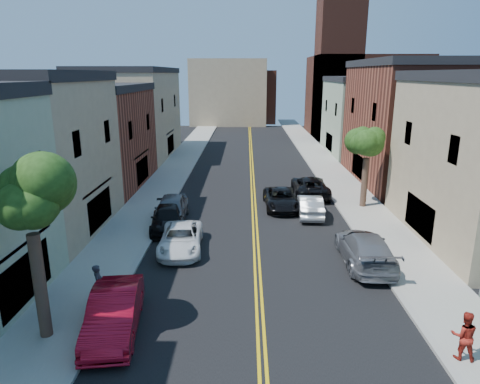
{
  "coord_description": "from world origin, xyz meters",
  "views": [
    {
      "loc": [
        -0.58,
        0.53,
        9.42
      ],
      "look_at": [
        -0.97,
        26.97,
        2.0
      ],
      "focal_mm": 31.68,
      "sensor_mm": 36.0,
      "label": 1
    }
  ],
  "objects_px": {
    "white_pickup": "(181,239)",
    "pedestrian_left": "(99,284)",
    "red_sedan": "(114,312)",
    "black_car_left": "(167,218)",
    "grey_car_left": "(171,209)",
    "dark_car_right_far": "(310,186)",
    "grey_car_right": "(365,249)",
    "pedestrian_right": "(464,335)",
    "black_suv_lane": "(281,199)",
    "black_car_right": "(363,245)",
    "silver_car_right": "(310,205)"
  },
  "relations": [
    {
      "from": "white_pickup",
      "to": "pedestrian_left",
      "type": "xyz_separation_m",
      "value": [
        -2.55,
        -5.81,
        0.32
      ]
    },
    {
      "from": "red_sedan",
      "to": "black_car_left",
      "type": "bearing_deg",
      "value": 82.4
    },
    {
      "from": "red_sedan",
      "to": "black_car_left",
      "type": "xyz_separation_m",
      "value": [
        0.0,
        11.01,
        -0.11
      ]
    },
    {
      "from": "grey_car_left",
      "to": "dark_car_right_far",
      "type": "height_order",
      "value": "grey_car_left"
    },
    {
      "from": "grey_car_left",
      "to": "dark_car_right_far",
      "type": "distance_m",
      "value": 11.74
    },
    {
      "from": "white_pickup",
      "to": "grey_car_right",
      "type": "relative_size",
      "value": 0.86
    },
    {
      "from": "black_car_left",
      "to": "pedestrian_right",
      "type": "distance_m",
      "value": 17.53
    },
    {
      "from": "pedestrian_left",
      "to": "pedestrian_right",
      "type": "distance_m",
      "value": 13.83
    },
    {
      "from": "red_sedan",
      "to": "black_car_left",
      "type": "height_order",
      "value": "red_sedan"
    },
    {
      "from": "grey_car_left",
      "to": "black_suv_lane",
      "type": "bearing_deg",
      "value": 19.1
    },
    {
      "from": "grey_car_right",
      "to": "pedestrian_right",
      "type": "height_order",
      "value": "pedestrian_right"
    },
    {
      "from": "red_sedan",
      "to": "pedestrian_right",
      "type": "xyz_separation_m",
      "value": [
        12.2,
        -1.58,
        0.21
      ]
    },
    {
      "from": "grey_car_left",
      "to": "pedestrian_right",
      "type": "distance_m",
      "value": 18.64
    },
    {
      "from": "grey_car_left",
      "to": "grey_car_right",
      "type": "height_order",
      "value": "grey_car_left"
    },
    {
      "from": "black_car_right",
      "to": "dark_car_right_far",
      "type": "xyz_separation_m",
      "value": [
        -1.0,
        12.07,
        -0.03
      ]
    },
    {
      "from": "dark_car_right_far",
      "to": "pedestrian_right",
      "type": "relative_size",
      "value": 3.24
    },
    {
      "from": "black_suv_lane",
      "to": "pedestrian_right",
      "type": "xyz_separation_m",
      "value": [
        4.74,
        -16.91,
        0.32
      ]
    },
    {
      "from": "red_sedan",
      "to": "white_pickup",
      "type": "relative_size",
      "value": 1.0
    },
    {
      "from": "red_sedan",
      "to": "silver_car_right",
      "type": "height_order",
      "value": "red_sedan"
    },
    {
      "from": "pedestrian_left",
      "to": "grey_car_right",
      "type": "bearing_deg",
      "value": -81.39
    },
    {
      "from": "red_sedan",
      "to": "black_car_right",
      "type": "distance_m",
      "value": 12.82
    },
    {
      "from": "white_pickup",
      "to": "pedestrian_right",
      "type": "bearing_deg",
      "value": -43.84
    },
    {
      "from": "black_suv_lane",
      "to": "pedestrian_left",
      "type": "height_order",
      "value": "pedestrian_left"
    },
    {
      "from": "silver_car_right",
      "to": "pedestrian_right",
      "type": "relative_size",
      "value": 2.55
    },
    {
      "from": "red_sedan",
      "to": "pedestrian_right",
      "type": "relative_size",
      "value": 2.82
    },
    {
      "from": "grey_car_right",
      "to": "black_car_right",
      "type": "xyz_separation_m",
      "value": [
        0.0,
        0.48,
        -0.01
      ]
    },
    {
      "from": "silver_car_right",
      "to": "black_suv_lane",
      "type": "bearing_deg",
      "value": -38.08
    },
    {
      "from": "black_car_right",
      "to": "black_car_left",
      "type": "bearing_deg",
      "value": -16.7
    },
    {
      "from": "grey_car_left",
      "to": "pedestrian_left",
      "type": "relative_size",
      "value": 2.91
    },
    {
      "from": "grey_car_left",
      "to": "dark_car_right_far",
      "type": "xyz_separation_m",
      "value": [
        10.0,
        6.14,
        -0.06
      ]
    },
    {
      "from": "white_pickup",
      "to": "dark_car_right_far",
      "type": "bearing_deg",
      "value": 48.38
    },
    {
      "from": "pedestrian_right",
      "to": "silver_car_right",
      "type": "bearing_deg",
      "value": -65.9
    },
    {
      "from": "white_pickup",
      "to": "black_suv_lane",
      "type": "relative_size",
      "value": 0.97
    },
    {
      "from": "red_sedan",
      "to": "black_car_left",
      "type": "distance_m",
      "value": 11.01
    },
    {
      "from": "grey_car_right",
      "to": "black_suv_lane",
      "type": "relative_size",
      "value": 1.12
    },
    {
      "from": "grey_car_right",
      "to": "pedestrian_left",
      "type": "xyz_separation_m",
      "value": [
        -12.2,
        -4.25,
        0.17
      ]
    },
    {
      "from": "black_car_left",
      "to": "pedestrian_left",
      "type": "height_order",
      "value": "pedestrian_left"
    },
    {
      "from": "red_sedan",
      "to": "black_suv_lane",
      "type": "bearing_deg",
      "value": 56.45
    },
    {
      "from": "black_car_left",
      "to": "black_suv_lane",
      "type": "distance_m",
      "value": 8.62
    },
    {
      "from": "red_sedan",
      "to": "silver_car_right",
      "type": "bearing_deg",
      "value": 48.24
    },
    {
      "from": "dark_car_right_far",
      "to": "pedestrian_left",
      "type": "distance_m",
      "value": 20.19
    },
    {
      "from": "grey_car_right",
      "to": "black_car_right",
      "type": "distance_m",
      "value": 0.48
    },
    {
      "from": "black_car_left",
      "to": "pedestrian_right",
      "type": "height_order",
      "value": "pedestrian_right"
    },
    {
      "from": "black_car_left",
      "to": "dark_car_right_far",
      "type": "relative_size",
      "value": 0.85
    },
    {
      "from": "red_sedan",
      "to": "pedestrian_left",
      "type": "bearing_deg",
      "value": 115.32
    },
    {
      "from": "black_car_left",
      "to": "black_car_right",
      "type": "xyz_separation_m",
      "value": [
        11.0,
        -4.43,
        0.12
      ]
    },
    {
      "from": "red_sedan",
      "to": "black_car_right",
      "type": "xyz_separation_m",
      "value": [
        11.0,
        6.58,
        0.0
      ]
    },
    {
      "from": "white_pickup",
      "to": "grey_car_right",
      "type": "bearing_deg",
      "value": -12.6
    },
    {
      "from": "red_sedan",
      "to": "white_pickup",
      "type": "distance_m",
      "value": 7.78
    },
    {
      "from": "grey_car_left",
      "to": "black_car_left",
      "type": "height_order",
      "value": "grey_car_left"
    }
  ]
}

